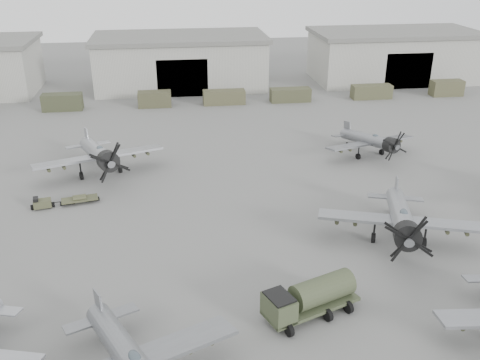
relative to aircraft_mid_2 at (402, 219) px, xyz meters
The scene contains 14 objects.
ground 17.11m from the aircraft_mid_2, 158.56° to the right, with size 220.00×220.00×0.00m, color #5D5D5B.
hangar_center 57.99m from the aircraft_mid_2, 105.78° to the left, with size 29.00×14.80×8.70m.
hangar_right 60.07m from the aircraft_mid_2, 68.26° to the left, with size 29.00×14.80×8.70m.
support_truck_2 55.34m from the aircraft_mid_2, 127.64° to the left, with size 5.79×2.20×2.46m, color #393D28.
support_truck_3 48.28m from the aircraft_mid_2, 114.80° to the left, with size 4.97×2.20×2.34m, color #44442C.
support_truck_4 44.88m from the aircraft_mid_2, 102.43° to the left, with size 6.44×2.20×2.14m, color #4B4A31.
support_truck_5 43.84m from the aircraft_mid_2, 88.99° to the left, with size 6.29×2.20×2.08m, color #42432C.
support_truck_6 46.02m from the aircraft_mid_2, 72.26° to the left, with size 6.35×2.20×2.15m, color #494A30.
support_truck_7 51.33m from the aircraft_mid_2, 58.61° to the left, with size 5.14×2.20×2.48m, color #4B4A31.
aircraft_mid_2 is the anchor object (origin of this frame).
aircraft_far_0 31.37m from the aircraft_mid_2, 145.15° to the left, with size 13.67×12.31×5.49m.
aircraft_far_1 19.86m from the aircraft_mid_2, 76.05° to the left, with size 11.12×10.01×4.44m.
fuel_tanker 12.40m from the aircraft_mid_2, 140.98° to the right, with size 7.05×4.70×2.59m.
tug_trailer 31.39m from the aircraft_mid_2, 158.95° to the left, with size 5.98×2.25×1.18m.
Camera 1 is at (-2.47, -29.85, 23.00)m, focal length 40.00 mm.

